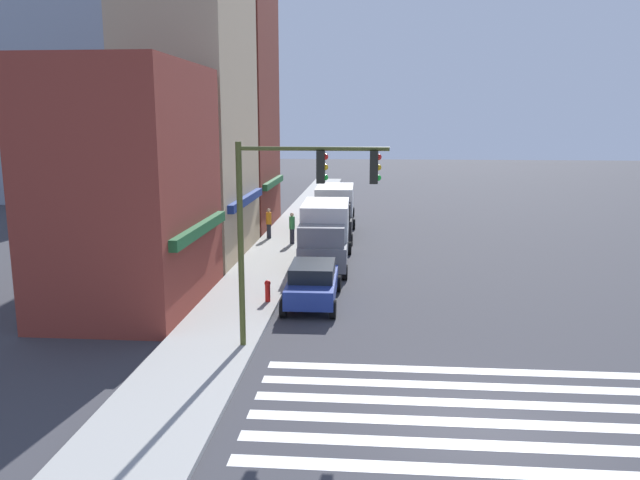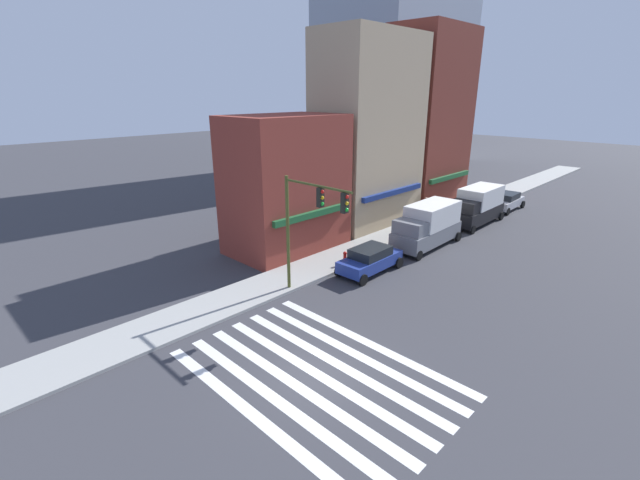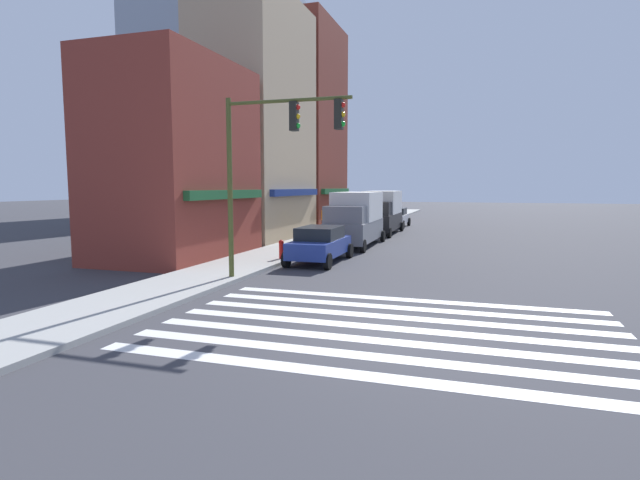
{
  "view_description": "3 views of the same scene",
  "coord_description": "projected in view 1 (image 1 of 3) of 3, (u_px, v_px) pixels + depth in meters",
  "views": [
    {
      "loc": [
        -13.84,
        2.52,
        7.02
      ],
      "look_at": [
        4.31,
        4.0,
        3.5
      ],
      "focal_mm": 35.0,
      "sensor_mm": 36.0,
      "label": 1
    },
    {
      "loc": [
        -9.98,
        -9.95,
        10.42
      ],
      "look_at": [
        4.31,
        4.0,
        3.5
      ],
      "focal_mm": 24.0,
      "sensor_mm": 36.0,
      "label": 2
    },
    {
      "loc": [
        -11.5,
        -2.0,
        3.35
      ],
      "look_at": [
        9.38,
        4.7,
        1.0
      ],
      "focal_mm": 28.0,
      "sensor_mm": 36.0,
      "label": 3
    }
  ],
  "objects": [
    {
      "name": "box_truck_black",
      "position": [
        334.0,
        211.0,
        37.87
      ],
      "size": [
        6.23,
        2.42,
        3.04
      ],
      "rotation": [
        0.0,
        0.0,
        0.02
      ],
      "color": "black",
      "rests_on": "ground_plane"
    },
    {
      "name": "box_truck_grey",
      "position": [
        325.0,
        233.0,
        30.32
      ],
      "size": [
        6.25,
        2.42,
        3.04
      ],
      "rotation": [
        0.0,
        0.0,
        0.02
      ],
      "color": "slate",
      "rests_on": "ground_plane"
    },
    {
      "name": "sedan_blue",
      "position": [
        313.0,
        282.0,
        24.07
      ],
      "size": [
        4.43,
        2.02,
        1.59
      ],
      "rotation": [
        0.0,
        0.0,
        0.01
      ],
      "color": "navy",
      "rests_on": "ground_plane"
    },
    {
      "name": "ground_plane",
      "position": [
        474.0,
        423.0,
        14.67
      ],
      "size": [
        200.0,
        200.0,
        0.0
      ],
      "primitive_type": "plane",
      "color": "#38383D"
    },
    {
      "name": "storefront_row",
      "position": [
        202.0,
        120.0,
        32.95
      ],
      "size": [
        25.73,
        5.3,
        15.96
      ],
      "color": "maroon",
      "rests_on": "ground_plane"
    },
    {
      "name": "pedestrian_orange_vest",
      "position": [
        269.0,
        223.0,
        36.57
      ],
      "size": [
        0.32,
        0.32,
        1.77
      ],
      "rotation": [
        0.0,
        0.0,
        1.67
      ],
      "color": "#23232D",
      "rests_on": "sidewalk_left"
    },
    {
      "name": "crosswalk_stripes",
      "position": [
        474.0,
        423.0,
        14.67
      ],
      "size": [
        6.72,
        10.8,
        0.01
      ],
      "color": "silver",
      "rests_on": "ground_plane"
    },
    {
      "name": "sidewalk_left",
      "position": [
        163.0,
        408.0,
        15.26
      ],
      "size": [
        120.0,
        3.0,
        0.15
      ],
      "color": "#9E9E99",
      "rests_on": "ground_plane"
    },
    {
      "name": "pedestrian_green_top",
      "position": [
        292.0,
        228.0,
        34.94
      ],
      "size": [
        0.32,
        0.32,
        1.77
      ],
      "rotation": [
        0.0,
        0.0,
        1.47
      ],
      "color": "#23232D",
      "rests_on": "sidewalk_left"
    },
    {
      "name": "sedan_silver",
      "position": [
        340.0,
        209.0,
        44.14
      ],
      "size": [
        4.44,
        2.02,
        1.59
      ],
      "rotation": [
        0.0,
        0.0,
        0.02
      ],
      "color": "#B7B7BC",
      "rests_on": "ground_plane"
    },
    {
      "name": "fire_hydrant",
      "position": [
        268.0,
        290.0,
        23.88
      ],
      "size": [
        0.24,
        0.24,
        0.84
      ],
      "color": "red",
      "rests_on": "sidewalk_left"
    },
    {
      "name": "traffic_signal",
      "position": [
        293.0,
        203.0,
        18.4
      ],
      "size": [
        0.32,
        4.5,
        6.39
      ],
      "color": "#474C1E",
      "rests_on": "ground_plane"
    }
  ]
}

